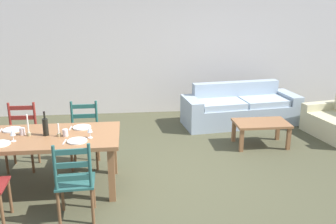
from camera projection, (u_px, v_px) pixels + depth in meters
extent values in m
cube|color=#46452F|center=(164.00, 179.00, 5.20)|extent=(9.60, 9.60, 0.02)
cube|color=silver|center=(149.00, 51.00, 7.94)|extent=(9.60, 0.16, 2.70)
cube|color=#8F5D39|center=(44.00, 138.00, 4.69)|extent=(1.90, 0.96, 0.05)
cube|color=#8F5D39|center=(112.00, 175.00, 4.53)|extent=(0.08, 0.08, 0.70)
cube|color=#8F5D39|center=(114.00, 151.00, 5.25)|extent=(0.08, 0.08, 0.70)
cylinder|color=brown|center=(10.00, 196.00, 4.30)|extent=(0.04, 0.04, 0.43)
cylinder|color=brown|center=(2.00, 212.00, 3.98)|extent=(0.04, 0.04, 0.43)
cube|color=#255550|center=(76.00, 182.00, 4.15)|extent=(0.44, 0.42, 0.03)
cylinder|color=brown|center=(62.00, 194.00, 4.35)|extent=(0.04, 0.04, 0.43)
cylinder|color=brown|center=(94.00, 191.00, 4.40)|extent=(0.04, 0.04, 0.43)
cylinder|color=brown|center=(59.00, 209.00, 4.03)|extent=(0.04, 0.04, 0.43)
cylinder|color=brown|center=(93.00, 207.00, 4.08)|extent=(0.04, 0.04, 0.43)
cylinder|color=#255550|center=(55.00, 168.00, 3.88)|extent=(0.04, 0.04, 0.50)
cylinder|color=#255550|center=(90.00, 166.00, 3.94)|extent=(0.04, 0.04, 0.50)
cube|color=#255550|center=(73.00, 178.00, 3.95)|extent=(0.38, 0.04, 0.06)
cube|color=#255550|center=(72.00, 165.00, 3.90)|extent=(0.38, 0.04, 0.06)
cube|color=#255550|center=(71.00, 152.00, 3.86)|extent=(0.38, 0.04, 0.06)
cube|color=maroon|center=(21.00, 140.00, 5.39)|extent=(0.43, 0.41, 0.03)
cylinder|color=brown|center=(32.00, 159.00, 5.31)|extent=(0.04, 0.04, 0.43)
cylinder|color=brown|center=(7.00, 160.00, 5.28)|extent=(0.04, 0.04, 0.43)
cylinder|color=brown|center=(38.00, 149.00, 5.63)|extent=(0.04, 0.04, 0.43)
cylinder|color=brown|center=(14.00, 150.00, 5.60)|extent=(0.04, 0.04, 0.43)
cylinder|color=maroon|center=(35.00, 119.00, 5.49)|extent=(0.04, 0.04, 0.50)
cylinder|color=maroon|center=(10.00, 119.00, 5.46)|extent=(0.04, 0.04, 0.50)
cube|color=maroon|center=(24.00, 127.00, 5.51)|extent=(0.38, 0.03, 0.06)
cube|color=maroon|center=(22.00, 118.00, 5.47)|extent=(0.38, 0.03, 0.06)
cube|color=maroon|center=(21.00, 108.00, 5.43)|extent=(0.38, 0.03, 0.06)
cube|color=#21564E|center=(84.00, 138.00, 5.46)|extent=(0.42, 0.40, 0.03)
cylinder|color=brown|center=(97.00, 156.00, 5.39)|extent=(0.04, 0.04, 0.43)
cylinder|color=brown|center=(72.00, 157.00, 5.35)|extent=(0.04, 0.04, 0.43)
cylinder|color=brown|center=(98.00, 147.00, 5.71)|extent=(0.04, 0.04, 0.43)
cylinder|color=brown|center=(75.00, 148.00, 5.67)|extent=(0.04, 0.04, 0.43)
cylinder|color=#21564E|center=(97.00, 117.00, 5.57)|extent=(0.04, 0.04, 0.50)
cylinder|color=#21564E|center=(72.00, 118.00, 5.53)|extent=(0.04, 0.04, 0.50)
cube|color=#21564E|center=(85.00, 126.00, 5.59)|extent=(0.38, 0.03, 0.06)
cube|color=#21564E|center=(84.00, 116.00, 5.54)|extent=(0.38, 0.03, 0.06)
cube|color=#21564E|center=(84.00, 106.00, 5.50)|extent=(0.38, 0.03, 0.06)
cylinder|color=white|center=(0.00, 144.00, 4.40)|extent=(0.24, 0.24, 0.02)
cylinder|color=white|center=(77.00, 141.00, 4.49)|extent=(0.24, 0.24, 0.02)
cube|color=silver|center=(65.00, 142.00, 4.48)|extent=(0.03, 0.17, 0.01)
cylinder|color=white|center=(12.00, 130.00, 4.88)|extent=(0.24, 0.24, 0.02)
cube|color=silver|center=(0.00, 131.00, 4.86)|extent=(0.03, 0.17, 0.01)
cylinder|color=white|center=(82.00, 127.00, 4.97)|extent=(0.24, 0.24, 0.02)
cube|color=silver|center=(71.00, 128.00, 4.95)|extent=(0.02, 0.17, 0.01)
cylinder|color=black|center=(45.00, 127.00, 4.67)|extent=(0.07, 0.07, 0.22)
cylinder|color=black|center=(44.00, 116.00, 4.63)|extent=(0.02, 0.02, 0.08)
cylinder|color=black|center=(44.00, 112.00, 4.61)|extent=(0.03, 0.03, 0.02)
cylinder|color=white|center=(14.00, 141.00, 4.51)|extent=(0.06, 0.06, 0.01)
cylinder|color=white|center=(13.00, 138.00, 4.49)|extent=(0.01, 0.01, 0.07)
cone|color=white|center=(12.00, 132.00, 4.47)|extent=(0.06, 0.06, 0.08)
cylinder|color=white|center=(90.00, 138.00, 4.61)|extent=(0.06, 0.06, 0.01)
cylinder|color=white|center=(90.00, 135.00, 4.60)|extent=(0.01, 0.01, 0.07)
cone|color=white|center=(90.00, 129.00, 4.58)|extent=(0.06, 0.06, 0.08)
cylinder|color=beige|center=(65.00, 133.00, 4.66)|extent=(0.07, 0.07, 0.09)
cylinder|color=beige|center=(22.00, 131.00, 4.71)|extent=(0.07, 0.07, 0.09)
cylinder|color=#998C66|center=(29.00, 134.00, 4.68)|extent=(0.05, 0.05, 0.04)
cylinder|color=white|center=(28.00, 124.00, 4.64)|extent=(0.02, 0.02, 0.24)
cylinder|color=#998C66|center=(59.00, 135.00, 4.66)|extent=(0.05, 0.05, 0.04)
cylinder|color=white|center=(58.00, 128.00, 4.64)|extent=(0.02, 0.02, 0.13)
cube|color=#9BABB9|center=(241.00, 114.00, 7.41)|extent=(1.89, 1.02, 0.40)
cube|color=#9BABB9|center=(235.00, 101.00, 7.64)|extent=(1.81, 0.42, 0.80)
cube|color=#9BABB9|center=(287.00, 107.00, 7.61)|extent=(0.34, 0.82, 0.58)
cube|color=#9BABB9|center=(192.00, 113.00, 7.17)|extent=(0.34, 0.82, 0.58)
cube|color=#ADBFD0|center=(263.00, 101.00, 7.39)|extent=(0.93, 0.74, 0.12)
cube|color=#ADBFD0|center=(221.00, 104.00, 7.19)|extent=(0.93, 0.74, 0.12)
cube|color=#8F5D39|center=(261.00, 123.00, 6.26)|extent=(0.90, 0.56, 0.04)
cube|color=#8F5D39|center=(242.00, 141.00, 6.06)|extent=(0.06, 0.06, 0.38)
cube|color=#8F5D39|center=(289.00, 139.00, 6.14)|extent=(0.06, 0.06, 0.38)
cube|color=#8F5D39|center=(234.00, 131.00, 6.50)|extent=(0.06, 0.06, 0.38)
cube|color=#8F5D39|center=(278.00, 129.00, 6.58)|extent=(0.06, 0.06, 0.38)
cube|color=beige|center=(321.00, 115.00, 7.15)|extent=(0.82, 0.33, 0.52)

